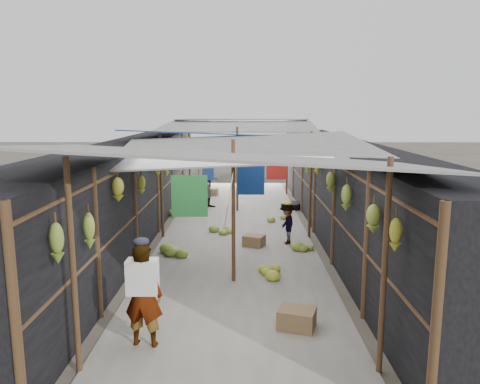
{
  "coord_description": "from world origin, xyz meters",
  "views": [
    {
      "loc": [
        0.16,
        -5.15,
        3.12
      ],
      "look_at": [
        0.1,
        5.37,
        1.25
      ],
      "focal_mm": 35.0,
      "sensor_mm": 36.0,
      "label": 1
    }
  ],
  "objects_px": {
    "shopper_blue": "(208,181)",
    "vendor_seated": "(287,224)",
    "crate_near": "(297,319)",
    "black_basin": "(291,206)",
    "vendor_elderly": "(143,295)"
  },
  "relations": [
    {
      "from": "shopper_blue",
      "to": "vendor_seated",
      "type": "bearing_deg",
      "value": -88.19
    },
    {
      "from": "crate_near",
      "to": "vendor_seated",
      "type": "height_order",
      "value": "vendor_seated"
    },
    {
      "from": "shopper_blue",
      "to": "vendor_seated",
      "type": "xyz_separation_m",
      "value": [
        2.14,
        -4.06,
        -0.39
      ]
    },
    {
      "from": "crate_near",
      "to": "vendor_seated",
      "type": "xyz_separation_m",
      "value": [
        0.25,
        4.28,
        0.34
      ]
    },
    {
      "from": "shopper_blue",
      "to": "vendor_elderly",
      "type": "bearing_deg",
      "value": -117.22
    },
    {
      "from": "crate_near",
      "to": "vendor_elderly",
      "type": "xyz_separation_m",
      "value": [
        -2.08,
        -0.49,
        0.56
      ]
    },
    {
      "from": "vendor_seated",
      "to": "crate_near",
      "type": "bearing_deg",
      "value": -11.88
    },
    {
      "from": "black_basin",
      "to": "crate_near",
      "type": "bearing_deg",
      "value": -95.25
    },
    {
      "from": "shopper_blue",
      "to": "crate_near",
      "type": "bearing_deg",
      "value": -103.2
    },
    {
      "from": "black_basin",
      "to": "shopper_blue",
      "type": "distance_m",
      "value": 2.76
    },
    {
      "from": "vendor_elderly",
      "to": "black_basin",
      "type": "bearing_deg",
      "value": -99.42
    },
    {
      "from": "black_basin",
      "to": "shopper_blue",
      "type": "xyz_separation_m",
      "value": [
        -2.64,
        0.1,
        0.78
      ]
    },
    {
      "from": "crate_near",
      "to": "black_basin",
      "type": "distance_m",
      "value": 8.28
    },
    {
      "from": "shopper_blue",
      "to": "black_basin",
      "type": "bearing_deg",
      "value": -28.02
    },
    {
      "from": "crate_near",
      "to": "vendor_elderly",
      "type": "relative_size",
      "value": 0.36
    }
  ]
}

